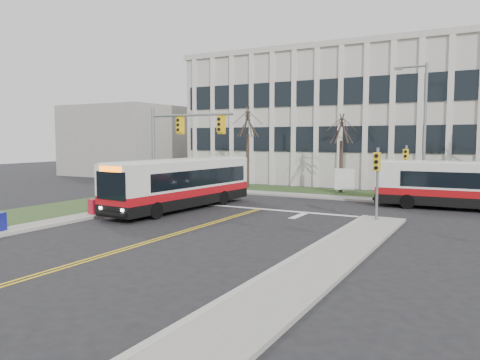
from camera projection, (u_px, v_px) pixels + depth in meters
name	position (u px, v px, depth m)	size (l,w,h in m)	color
ground	(180.00, 233.00, 21.14)	(120.00, 120.00, 0.00)	black
sidewalk_east	(291.00, 288.00, 13.17)	(2.00, 26.00, 0.14)	#9E9B93
sidewalk_cross	(371.00, 200.00, 32.01)	(44.00, 1.60, 0.14)	#9E9B93
building_lawn	(379.00, 196.00, 34.46)	(44.00, 5.00, 0.12)	#30471E
office_building	(409.00, 120.00, 44.42)	(40.00, 16.00, 12.00)	#B8B5AA
building_annex	(131.00, 141.00, 55.94)	(12.00, 12.00, 8.00)	#9E9B93
mast_arm_signal	(174.00, 138.00, 29.70)	(6.11, 0.38, 6.20)	slate
signal_pole_near	(377.00, 173.00, 23.49)	(0.34, 0.39, 3.80)	slate
signal_pole_far	(406.00, 165.00, 30.92)	(0.34, 0.39, 3.80)	slate
streetlight	(422.00, 124.00, 30.98)	(2.15, 0.25, 9.20)	slate
directory_sign	(345.00, 180.00, 35.12)	(1.50, 0.12, 2.00)	slate
tree_left	(248.00, 123.00, 39.24)	(1.80, 1.80, 7.70)	#42352B
tree_mid	(342.00, 130.00, 35.64)	(1.80, 1.80, 6.82)	#42352B
bus_main	(182.00, 185.00, 28.08)	(2.40, 11.06, 2.95)	silver
bus_cross	(469.00, 187.00, 27.72)	(2.29, 10.58, 2.82)	silver
newspaper_box_red	(94.00, 208.00, 25.57)	(0.50, 0.45, 0.95)	#AA152A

